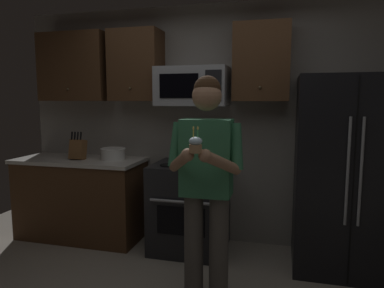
{
  "coord_description": "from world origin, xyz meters",
  "views": [
    {
      "loc": [
        0.79,
        -2.09,
        1.58
      ],
      "look_at": [
        0.11,
        0.45,
        1.25
      ],
      "focal_mm": 32.8,
      "sensor_mm": 36.0,
      "label": 1
    }
  ],
  "objects_px": {
    "microwave": "(193,86)",
    "cupcake": "(196,144)",
    "bowl_large_white": "(113,153)",
    "knife_block": "(78,149)",
    "person": "(206,178)",
    "oven_range": "(190,207)",
    "refrigerator": "(346,175)"
  },
  "relations": [
    {
      "from": "oven_range",
      "to": "bowl_large_white",
      "type": "bearing_deg",
      "value": 176.51
    },
    {
      "from": "knife_block",
      "to": "person",
      "type": "xyz_separation_m",
      "value": [
        1.67,
        -0.89,
        -0.04
      ]
    },
    {
      "from": "oven_range",
      "to": "cupcake",
      "type": "xyz_separation_m",
      "value": [
        0.38,
        -1.24,
        0.83
      ]
    },
    {
      "from": "refrigerator",
      "to": "cupcake",
      "type": "height_order",
      "value": "refrigerator"
    },
    {
      "from": "refrigerator",
      "to": "bowl_large_white",
      "type": "height_order",
      "value": "refrigerator"
    },
    {
      "from": "oven_range",
      "to": "refrigerator",
      "type": "bearing_deg",
      "value": -1.5
    },
    {
      "from": "microwave",
      "to": "cupcake",
      "type": "distance_m",
      "value": 1.48
    },
    {
      "from": "refrigerator",
      "to": "bowl_large_white",
      "type": "relative_size",
      "value": 6.46
    },
    {
      "from": "microwave",
      "to": "bowl_large_white",
      "type": "xyz_separation_m",
      "value": [
        -0.9,
        -0.06,
        -0.73
      ]
    },
    {
      "from": "cupcake",
      "to": "knife_block",
      "type": "bearing_deg",
      "value": 143.9
    },
    {
      "from": "oven_range",
      "to": "knife_block",
      "type": "distance_m",
      "value": 1.41
    },
    {
      "from": "oven_range",
      "to": "person",
      "type": "height_order",
      "value": "person"
    },
    {
      "from": "bowl_large_white",
      "to": "cupcake",
      "type": "height_order",
      "value": "cupcake"
    },
    {
      "from": "microwave",
      "to": "bowl_large_white",
      "type": "relative_size",
      "value": 2.66
    },
    {
      "from": "oven_range",
      "to": "microwave",
      "type": "xyz_separation_m",
      "value": [
        0.0,
        0.12,
        1.26
      ]
    },
    {
      "from": "oven_range",
      "to": "person",
      "type": "relative_size",
      "value": 0.53
    },
    {
      "from": "knife_block",
      "to": "bowl_large_white",
      "type": "bearing_deg",
      "value": 12.28
    },
    {
      "from": "oven_range",
      "to": "bowl_large_white",
      "type": "xyz_separation_m",
      "value": [
        -0.9,
        0.05,
        0.53
      ]
    },
    {
      "from": "oven_range",
      "to": "refrigerator",
      "type": "height_order",
      "value": "refrigerator"
    },
    {
      "from": "bowl_large_white",
      "to": "person",
      "type": "xyz_separation_m",
      "value": [
        1.28,
        -0.97,
        0.01
      ]
    },
    {
      "from": "refrigerator",
      "to": "cupcake",
      "type": "distance_m",
      "value": 1.69
    },
    {
      "from": "knife_block",
      "to": "cupcake",
      "type": "relative_size",
      "value": 1.84
    },
    {
      "from": "microwave",
      "to": "bowl_large_white",
      "type": "bearing_deg",
      "value": -175.91
    },
    {
      "from": "knife_block",
      "to": "bowl_large_white",
      "type": "relative_size",
      "value": 1.15
    },
    {
      "from": "oven_range",
      "to": "knife_block",
      "type": "bearing_deg",
      "value": -178.69
    },
    {
      "from": "person",
      "to": "cupcake",
      "type": "relative_size",
      "value": 10.13
    },
    {
      "from": "oven_range",
      "to": "microwave",
      "type": "height_order",
      "value": "microwave"
    },
    {
      "from": "bowl_large_white",
      "to": "person",
      "type": "distance_m",
      "value": 1.61
    },
    {
      "from": "refrigerator",
      "to": "cupcake",
      "type": "bearing_deg",
      "value": -132.96
    },
    {
      "from": "microwave",
      "to": "knife_block",
      "type": "height_order",
      "value": "microwave"
    },
    {
      "from": "microwave",
      "to": "knife_block",
      "type": "bearing_deg",
      "value": -173.41
    },
    {
      "from": "microwave",
      "to": "cupcake",
      "type": "height_order",
      "value": "microwave"
    }
  ]
}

